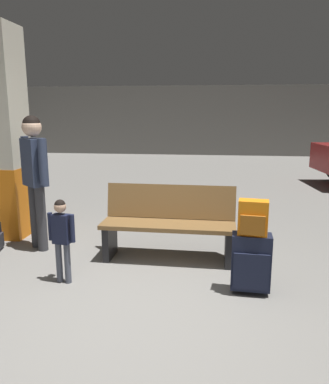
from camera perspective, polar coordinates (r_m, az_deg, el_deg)
ground_plane at (r=7.26m, az=1.37°, el=-2.52°), size 18.00×18.00×0.10m
garage_back_wall at (r=15.88m, az=4.64°, el=10.62°), size 18.00×0.12×2.80m
structural_pillar at (r=5.80m, az=-23.15°, el=7.78°), size 0.57×0.57×2.90m
bench at (r=4.62m, az=0.63°, el=-4.73°), size 1.61×0.56×0.89m
suitcase at (r=3.89m, az=12.83°, el=-10.23°), size 0.39×0.25×0.60m
backpack_bright at (r=3.74m, az=13.14°, el=-3.83°), size 0.30×0.22×0.34m
child at (r=4.08m, az=-15.18°, el=-5.83°), size 0.30×0.20×0.90m
adult at (r=5.09m, az=-18.89°, el=3.37°), size 0.47×0.42×1.72m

